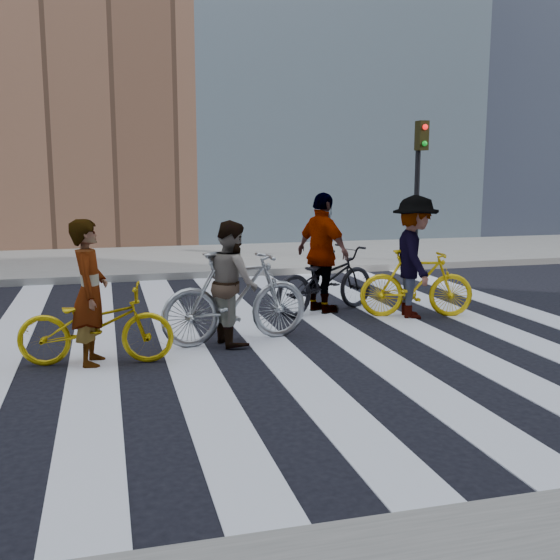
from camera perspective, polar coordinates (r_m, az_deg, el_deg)
name	(u,v)px	position (r m, az deg, el deg)	size (l,w,h in m)	color
ground	(301,333)	(9.05, 1.84, -4.68)	(100.00, 100.00, 0.00)	black
sidewalk_far	(213,259)	(16.24, -5.85, 1.84)	(100.00, 5.00, 0.15)	gray
zebra_crosswalk	(301,333)	(9.05, 1.84, -4.64)	(8.25, 10.00, 0.01)	silver
traffic_signal	(419,168)	(15.38, 12.03, 9.50)	(0.22, 0.42, 3.33)	black
bike_yellow_left	(96,325)	(7.83, -15.74, -3.78)	(0.61, 1.76, 0.93)	#C3A20A
bike_silver_mid	(236,297)	(8.46, -3.86, -1.52)	(0.57, 2.00, 1.20)	#9B9FA4
bike_yellow_right	(417,284)	(10.18, 11.80, -0.30)	(0.49, 1.73, 1.04)	yellow
bike_dark_rear	(325,280)	(10.32, 3.98, 0.00)	(0.69, 1.98, 1.04)	black
rider_left	(90,293)	(7.76, -16.23, -1.07)	(0.61, 0.40, 1.68)	slate
rider_mid	(232,282)	(8.41, -4.20, -0.22)	(0.78, 0.60, 1.60)	slate
rider_right	(414,257)	(10.10, 11.63, 1.98)	(1.20, 0.69, 1.86)	slate
rider_rear	(323,253)	(10.24, 3.74, 2.34)	(1.11, 0.46, 1.89)	slate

